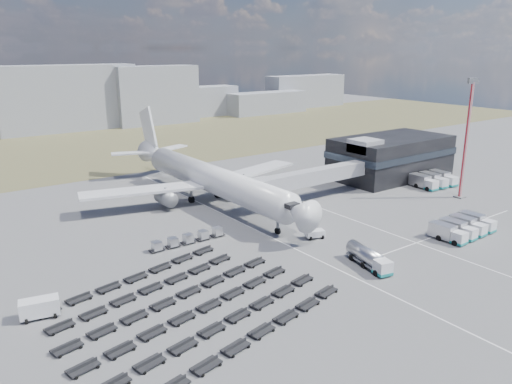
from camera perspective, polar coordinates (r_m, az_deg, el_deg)
ground at (r=81.07m, az=6.47°, el=-6.58°), size 420.00×420.00×0.00m
grass_strip at (r=175.22m, az=-18.62°, el=5.04°), size 420.00×90.00×0.01m
lane_markings at (r=89.46m, az=9.81°, el=-4.50°), size 47.12×110.00×0.01m
terminal at (r=128.97m, az=15.12°, el=3.98°), size 30.40×16.40×11.00m
jet_bridge at (r=103.98m, az=5.46°, el=1.52°), size 30.30×3.80×7.05m
airliner at (r=104.21m, az=-5.51°, el=1.68°), size 51.59×64.53×17.62m
skyline at (r=209.38m, az=-24.28°, el=9.00°), size 311.70×24.86×25.03m
fuel_tanker at (r=75.95m, az=12.76°, el=-7.35°), size 3.96×9.00×2.82m
pushback_tug at (r=85.70m, az=6.73°, el=-4.80°), size 3.52×2.72×1.42m
utility_van at (r=66.49m, az=-23.50°, el=-12.11°), size 4.82×2.91×2.39m
catering_truck at (r=107.39m, az=-2.74°, el=-0.00°), size 2.78×5.92×2.64m
service_trucks_near at (r=93.46m, az=22.55°, el=-3.73°), size 11.65×6.68×2.54m
service_trucks_far at (r=123.65m, az=19.62°, el=1.31°), size 9.75×7.71×2.80m
uld_row at (r=83.38m, az=-7.76°, el=-5.31°), size 13.58×1.52×1.49m
baggage_dollies at (r=64.07m, az=-8.07°, el=-12.75°), size 36.50×30.04×0.77m
floodlight_mast at (r=114.06m, az=22.90°, el=5.55°), size 2.41×1.96×25.35m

